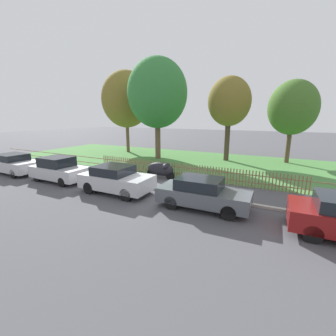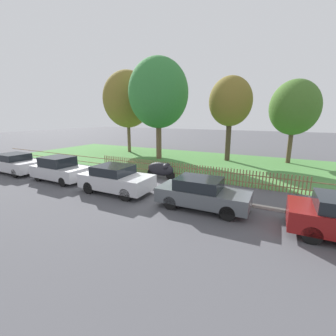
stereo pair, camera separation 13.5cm
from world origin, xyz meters
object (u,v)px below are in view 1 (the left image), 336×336
object	(u,v)px
parked_car_silver_hatchback	(14,164)
tree_far_left	(293,108)
parked_car_navy_estate	(116,179)
covered_motorcycle	(161,169)
parked_car_red_compact	(203,193)
parked_car_black_saloon	(59,169)
tree_nearest_kerb	(126,99)
tree_mid_park	(229,102)
tree_behind_motorcycle	(157,93)

from	to	relation	value
parked_car_silver_hatchback	tree_far_left	world-z (taller)	tree_far_left
parked_car_navy_estate	covered_motorcycle	size ratio (longest dim) A/B	1.92
parked_car_red_compact	covered_motorcycle	distance (m)	5.22
parked_car_silver_hatchback	parked_car_black_saloon	world-z (taller)	parked_car_black_saloon
parked_car_black_saloon	tree_nearest_kerb	world-z (taller)	tree_nearest_kerb
parked_car_red_compact	tree_mid_park	size ratio (longest dim) A/B	0.54
parked_car_black_saloon	parked_car_navy_estate	size ratio (longest dim) A/B	0.96
parked_car_red_compact	tree_far_left	xyz separation A→B (m)	(3.41, 13.26, 4.04)
covered_motorcycle	tree_behind_motorcycle	distance (m)	9.23
tree_mid_park	tree_far_left	size ratio (longest dim) A/B	1.06
covered_motorcycle	tree_nearest_kerb	size ratio (longest dim) A/B	0.23
parked_car_navy_estate	covered_motorcycle	xyz separation A→B (m)	(0.86, 3.46, -0.08)
parked_car_black_saloon	covered_motorcycle	distance (m)	6.47
parked_car_navy_estate	tree_behind_motorcycle	distance (m)	11.60
tree_behind_motorcycle	tree_nearest_kerb	bearing A→B (deg)	157.36
tree_behind_motorcycle	parked_car_black_saloon	bearing A→B (deg)	-99.71
parked_car_black_saloon	covered_motorcycle	bearing A→B (deg)	31.56
parked_car_silver_hatchback	parked_car_black_saloon	xyz separation A→B (m)	(4.62, 0.16, 0.03)
parked_car_navy_estate	tree_nearest_kerb	distance (m)	15.48
parked_car_black_saloon	tree_nearest_kerb	xyz separation A→B (m)	(-3.59, 11.94, 5.14)
parked_car_silver_hatchback	covered_motorcycle	distance (m)	10.74
covered_motorcycle	tree_far_left	world-z (taller)	tree_far_left
parked_car_silver_hatchback	parked_car_red_compact	distance (m)	14.12
covered_motorcycle	tree_mid_park	world-z (taller)	tree_mid_park
parked_car_black_saloon	tree_nearest_kerb	size ratio (longest dim) A/B	0.42
covered_motorcycle	parked_car_silver_hatchback	bearing A→B (deg)	-160.08
parked_car_silver_hatchback	tree_behind_motorcycle	size ratio (longest dim) A/B	0.45
tree_far_left	tree_behind_motorcycle	bearing A→B (deg)	-162.75
parked_car_navy_estate	tree_nearest_kerb	world-z (taller)	tree_nearest_kerb
parked_car_silver_hatchback	parked_car_red_compact	xyz separation A→B (m)	(14.12, 0.13, -0.02)
parked_car_silver_hatchback	tree_nearest_kerb	bearing A→B (deg)	85.93
parked_car_black_saloon	tree_nearest_kerb	distance (m)	13.48
parked_car_silver_hatchback	tree_mid_park	distance (m)	17.89
parked_car_red_compact	tree_behind_motorcycle	world-z (taller)	tree_behind_motorcycle
parked_car_silver_hatchback	parked_car_red_compact	world-z (taller)	parked_car_silver_hatchback
parked_car_silver_hatchback	covered_motorcycle	size ratio (longest dim) A/B	2.03
parked_car_red_compact	covered_motorcycle	world-z (taller)	parked_car_red_compact
parked_car_navy_estate	tree_far_left	world-z (taller)	tree_far_left
parked_car_red_compact	tree_far_left	distance (m)	14.27
parked_car_silver_hatchback	covered_motorcycle	xyz separation A→B (m)	(10.15, 3.52, -0.05)
parked_car_silver_hatchback	tree_mid_park	size ratio (longest dim) A/B	0.55
parked_car_silver_hatchback	parked_car_black_saloon	size ratio (longest dim) A/B	1.10
tree_behind_motorcycle	tree_mid_park	world-z (taller)	tree_behind_motorcycle
parked_car_red_compact	tree_far_left	size ratio (longest dim) A/B	0.58
parked_car_silver_hatchback	tree_behind_motorcycle	distance (m)	12.91
parked_car_silver_hatchback	parked_car_black_saloon	bearing A→B (deg)	2.76
tree_nearest_kerb	tree_far_left	size ratio (longest dim) A/B	1.28
covered_motorcycle	parked_car_red_compact	bearing A→B (deg)	-39.59
covered_motorcycle	parked_car_navy_estate	bearing A→B (deg)	-103.11
parked_car_black_saloon	tree_behind_motorcycle	xyz separation A→B (m)	(1.67, 9.74, 5.35)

